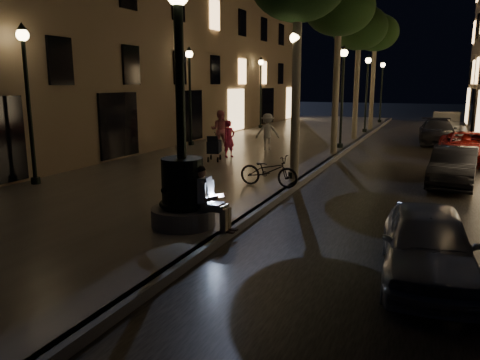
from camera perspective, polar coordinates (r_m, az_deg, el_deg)
The scene contains 27 objects.
ground at distance 22.23m, azimuth 12.32°, elevation 3.01°, with size 120.00×120.00×0.00m, color black.
cobble_lane at distance 21.89m, azimuth 20.06°, elevation 2.46°, with size 6.00×45.00×0.02m, color black.
promenade at distance 23.27m, azimuth 2.60°, elevation 3.90°, with size 8.00×45.00×0.20m, color #635D57.
curb_strip at distance 22.22m, azimuth 12.33°, elevation 3.26°, with size 0.25×45.00×0.20m, color #59595B.
building_left at distance 29.67m, azimuth -10.62°, elevation 19.75°, with size 8.00×36.00×15.00m, color #78674B.
fountain_lamppost at distance 10.18m, azimuth -7.04°, elevation -0.04°, with size 1.40×1.40×5.21m.
seated_man_laptop at distance 9.96m, azimuth -3.93°, elevation -1.96°, with size 1.00×0.34×1.37m.
tree_second at distance 21.27m, azimuth 12.01°, elevation 19.78°, with size 3.00×3.00×7.40m.
tree_third at distance 27.12m, azimuth 14.34°, elevation 17.46°, with size 3.00×3.00×7.20m.
tree_far at distance 33.05m, azimuth 16.19°, elevation 16.79°, with size 3.00×3.00×7.50m.
lamp_curb_a at distance 15.24m, azimuth 6.67°, elevation 11.52°, with size 0.36×0.36×4.81m.
lamp_curb_b at distance 23.03m, azimuth 12.41°, elevation 11.38°, with size 0.36×0.36×4.81m.
lamp_curb_c at distance 30.92m, azimuth 15.23°, elevation 11.27°, with size 0.36×0.36×4.81m.
lamp_curb_d at distance 38.86m, azimuth 16.90°, elevation 11.20°, with size 0.36×0.36×4.81m.
lamp_left_a at distance 15.58m, azimuth -24.54°, elevation 10.56°, with size 0.36×0.36×4.81m.
lamp_left_b at distance 23.56m, azimuth -6.14°, elevation 11.59°, with size 0.36×0.36×4.81m.
lamp_left_c at distance 32.68m, azimuth 2.56°, elevation 11.67°, with size 0.36×0.36×4.81m.
stroller at distance 18.71m, azimuth -3.17°, elevation 4.06°, with size 0.68×1.14×1.15m.
car_front at distance 8.55m, azimuth 21.91°, elevation -7.24°, with size 1.47×3.65×1.24m, color #ACAFB4.
car_second at distance 16.58m, azimuth 24.60°, elevation 1.47°, with size 1.32×3.78×1.25m, color black.
car_third at distance 22.23m, azimuth 25.90°, elevation 3.69°, with size 2.03×4.40×1.22m, color maroon.
car_rear at distance 27.92m, azimuth 22.93°, elevation 5.45°, with size 1.85×4.55×1.32m, color #29292D.
car_fifth at distance 32.41m, azimuth 23.82°, elevation 6.27°, with size 1.57×4.49×1.48m, color #9C9B97.
pedestrian_red at distance 19.72m, azimuth -1.33°, elevation 5.05°, with size 0.57×0.37×1.55m, color #CC2852.
pedestrian_pink at distance 22.35m, azimuth -2.45°, elevation 6.16°, with size 0.88×0.68×1.81m, color #DA7382.
pedestrian_white at distance 21.88m, azimuth 3.38°, elevation 5.88°, with size 1.09×0.63×1.69m, color silver.
bicycle at distance 14.12m, azimuth 3.52°, elevation 1.14°, with size 0.64×1.83×0.96m, color black.
Camera 1 is at (4.00, -6.62, 3.28)m, focal length 35.00 mm.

